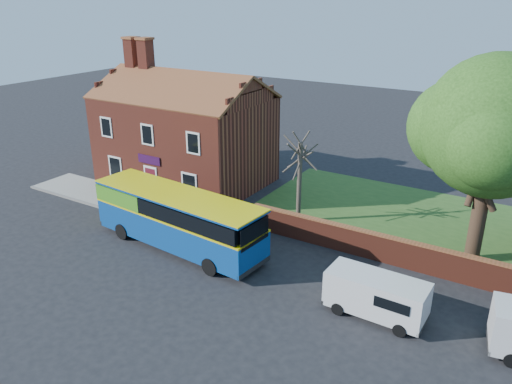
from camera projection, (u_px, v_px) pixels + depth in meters
The scene contains 10 objects.
ground at pixel (155, 267), 26.73m from camera, with size 120.00×120.00×0.00m, color black.
pavement at pixel (135, 204), 34.66m from camera, with size 18.00×3.50×0.12m, color gray.
kerb at pixel (117, 212), 33.27m from camera, with size 18.00×0.15×0.14m, color slate.
grass_strip at pixel (458, 231), 30.70m from camera, with size 26.00×12.00×0.04m, color #426B28.
shop_building at pixel (185, 138), 37.98m from camera, with size 12.30×8.13×10.50m.
boundary_wall at pixel (436, 262), 25.65m from camera, with size 22.00×0.38×1.60m.
bus at pixel (174, 216), 28.38m from camera, with size 11.09×3.68×3.32m.
van_near at pixel (377, 295), 22.32m from camera, with size 4.52×1.97×1.97m.
large_tree at pixel (497, 130), 24.86m from camera, with size 9.14×7.23×11.15m.
bare_tree at pixel (299, 179), 31.09m from camera, with size 2.12×2.52×5.65m.
Camera 1 is at (16.85, -17.05, 13.63)m, focal length 35.00 mm.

